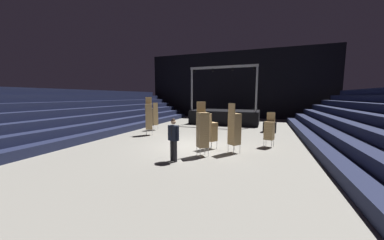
{
  "coord_description": "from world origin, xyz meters",
  "views": [
    {
      "loc": [
        3.61,
        -9.91,
        2.62
      ],
      "look_at": [
        0.09,
        -0.31,
        1.4
      ],
      "focal_mm": 18.69,
      "sensor_mm": 36.0,
      "label": 1
    }
  ],
  "objects": [
    {
      "name": "stage_riser",
      "position": [
        0.0,
        9.15,
        0.7
      ],
      "size": [
        6.24,
        3.47,
        5.24
      ],
      "color": "black",
      "rests_on": "ground_plane"
    },
    {
      "name": "equipment_road_case",
      "position": [
        3.97,
        5.55,
        0.37
      ],
      "size": [
        0.94,
        0.66,
        0.74
      ],
      "primitive_type": "cube",
      "rotation": [
        0.0,
        0.0,
        -0.07
      ],
      "color": "black",
      "rests_on": "ground_plane"
    },
    {
      "name": "ground_plane",
      "position": [
        0.0,
        0.0,
        -0.05
      ],
      "size": [
        22.0,
        30.0,
        0.1
      ],
      "primitive_type": "cube",
      "color": "gray"
    },
    {
      "name": "chair_stack_mid_centre",
      "position": [
        -3.7,
        1.61,
        1.28
      ],
      "size": [
        0.6,
        0.6,
        2.56
      ],
      "rotation": [
        0.0,
        0.0,
        3.68
      ],
      "color": "#B2B5BA",
      "rests_on": "ground_plane"
    },
    {
      "name": "bleacher_bank_left",
      "position": [
        -8.38,
        1.0,
        1.58
      ],
      "size": [
        5.25,
        24.0,
        3.15
      ],
      "rotation": [
        0.0,
        0.0,
        1.57
      ],
      "color": "#191E38",
      "rests_on": "ground_plane"
    },
    {
      "name": "bleacher_bank_right",
      "position": [
        8.38,
        1.0,
        1.58
      ],
      "size": [
        5.25,
        24.0,
        3.15
      ],
      "rotation": [
        0.0,
        0.0,
        -1.57
      ],
      "color": "#191E38",
      "rests_on": "ground_plane"
    },
    {
      "name": "chair_stack_front_right",
      "position": [
        1.09,
        -1.72,
        1.19
      ],
      "size": [
        0.62,
        0.62,
        2.39
      ],
      "rotation": [
        0.0,
        0.0,
        3.83
      ],
      "color": "#B2B5BA",
      "rests_on": "ground_plane"
    },
    {
      "name": "chair_stack_mid_right",
      "position": [
        1.15,
        -0.4,
        0.9
      ],
      "size": [
        0.61,
        0.61,
        1.79
      ],
      "rotation": [
        0.0,
        0.0,
        5.71
      ],
      "color": "#B2B5BA",
      "rests_on": "ground_plane"
    },
    {
      "name": "chair_stack_front_left",
      "position": [
        2.32,
        -0.76,
        1.15
      ],
      "size": [
        0.62,
        0.62,
        2.31
      ],
      "rotation": [
        0.0,
        0.0,
        5.6
      ],
      "color": "#B2B5BA",
      "rests_on": "ground_plane"
    },
    {
      "name": "man_with_tie",
      "position": [
        0.22,
        -2.82,
        0.99
      ],
      "size": [
        0.57,
        0.35,
        1.75
      ],
      "rotation": [
        0.0,
        0.0,
        2.8
      ],
      "color": "black",
      "rests_on": "ground_plane"
    },
    {
      "name": "chair_stack_mid_left",
      "position": [
        -4.41,
        3.48,
        1.07
      ],
      "size": [
        0.59,
        0.59,
        2.14
      ],
      "rotation": [
        0.0,
        0.0,
        1.12
      ],
      "color": "#B2B5BA",
      "rests_on": "ground_plane"
    },
    {
      "name": "chair_stack_rear_left",
      "position": [
        3.86,
        0.96,
        0.9
      ],
      "size": [
        0.55,
        0.55,
        1.79
      ],
      "rotation": [
        0.0,
        0.0,
        2.85
      ],
      "color": "#B2B5BA",
      "rests_on": "ground_plane"
    },
    {
      "name": "arena_end_wall",
      "position": [
        0.0,
        15.0,
        4.0
      ],
      "size": [
        22.0,
        0.3,
        8.0
      ],
      "primitive_type": "cube",
      "color": "black",
      "rests_on": "ground_plane"
    }
  ]
}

